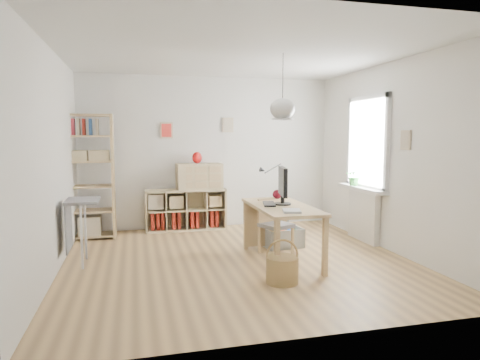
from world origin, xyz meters
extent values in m
plane|color=tan|center=(0.00, 0.00, 0.00)|extent=(4.50, 4.50, 0.00)
plane|color=white|center=(0.00, 2.25, 1.35)|extent=(4.50, 0.00, 4.50)
plane|color=white|center=(0.00, -2.25, 1.35)|extent=(4.50, 0.00, 4.50)
plane|color=white|center=(-2.25, 0.00, 1.35)|extent=(0.00, 4.50, 4.50)
plane|color=white|center=(2.25, 0.00, 1.35)|extent=(0.00, 4.50, 4.50)
plane|color=silver|center=(0.00, 0.00, 2.70)|extent=(4.50, 4.50, 0.00)
cylinder|color=black|center=(0.55, -0.15, 2.36)|extent=(0.01, 0.01, 0.68)
ellipsoid|color=silver|center=(0.55, -0.15, 2.00)|extent=(0.32, 0.32, 0.27)
cube|color=white|center=(2.23, 0.60, 1.55)|extent=(0.03, 1.00, 1.30)
cube|color=white|center=(2.21, 0.06, 1.55)|extent=(0.06, 0.08, 1.46)
cube|color=white|center=(2.21, 1.14, 1.55)|extent=(0.06, 0.08, 1.46)
cube|color=white|center=(2.21, 0.60, 2.24)|extent=(0.06, 1.16, 0.08)
cube|color=white|center=(2.21, 0.60, 0.86)|extent=(0.06, 1.16, 0.08)
cube|color=silver|center=(2.19, 0.60, 0.40)|extent=(0.10, 0.80, 0.80)
cube|color=white|center=(2.14, 0.60, 0.83)|extent=(0.22, 1.20, 0.06)
cube|color=#D5B07A|center=(0.55, -0.15, 0.73)|extent=(0.70, 1.50, 0.04)
cube|color=#D5B07A|center=(0.25, -0.85, 0.35)|extent=(0.06, 0.06, 0.71)
cube|color=#D5B07A|center=(0.25, 0.55, 0.35)|extent=(0.06, 0.06, 0.71)
cube|color=#D5B07A|center=(0.85, -0.85, 0.35)|extent=(0.06, 0.06, 0.71)
cube|color=#D5B07A|center=(0.85, 0.55, 0.35)|extent=(0.06, 0.06, 0.71)
cube|color=beige|center=(-0.45, 2.04, 0.01)|extent=(1.40, 0.38, 0.03)
cube|color=beige|center=(-0.45, 2.04, 0.70)|extent=(1.40, 0.38, 0.03)
cube|color=beige|center=(-1.14, 2.04, 0.36)|extent=(0.03, 0.38, 0.72)
cube|color=beige|center=(0.23, 2.04, 0.36)|extent=(0.03, 0.38, 0.72)
cube|color=beige|center=(-0.45, 2.22, 0.36)|extent=(1.40, 0.02, 0.72)
cube|color=maroon|center=(-1.03, 2.06, 0.19)|extent=(0.06, 0.26, 0.30)
cube|color=maroon|center=(-0.94, 2.06, 0.19)|extent=(0.05, 0.26, 0.30)
cube|color=maroon|center=(-0.86, 2.06, 0.19)|extent=(0.05, 0.26, 0.30)
cube|color=maroon|center=(-0.67, 2.06, 0.19)|extent=(0.05, 0.26, 0.30)
cube|color=maroon|center=(-0.58, 2.06, 0.19)|extent=(0.05, 0.26, 0.30)
cube|color=maroon|center=(-0.35, 2.06, 0.19)|extent=(0.06, 0.26, 0.30)
cube|color=maroon|center=(-0.26, 2.06, 0.19)|extent=(0.06, 0.26, 0.30)
cube|color=maroon|center=(0.00, 2.06, 0.19)|extent=(0.06, 0.26, 0.30)
cube|color=maroon|center=(0.09, 2.06, 0.19)|extent=(0.05, 0.26, 0.30)
cube|color=#D5B07A|center=(-2.41, 1.80, 1.00)|extent=(0.04, 0.38, 2.00)
cube|color=#D5B07A|center=(-1.65, 1.80, 1.00)|extent=(0.04, 0.38, 2.00)
cube|color=#D5B07A|center=(-2.03, 1.80, 0.05)|extent=(0.76, 0.38, 0.03)
cube|color=#D5B07A|center=(-2.03, 1.80, 0.45)|extent=(0.76, 0.38, 0.03)
cube|color=#D5B07A|center=(-2.03, 1.80, 0.85)|extent=(0.76, 0.38, 0.03)
cube|color=#D5B07A|center=(-2.03, 1.80, 1.25)|extent=(0.76, 0.38, 0.03)
cube|color=#D5B07A|center=(-2.03, 1.80, 1.65)|extent=(0.76, 0.38, 0.03)
cube|color=#D5B07A|center=(-2.03, 1.80, 1.98)|extent=(0.76, 0.38, 0.03)
cube|color=#254E8A|center=(-2.31, 1.80, 1.79)|extent=(0.04, 0.18, 0.26)
cube|color=maroon|center=(-2.23, 1.80, 1.79)|extent=(0.04, 0.18, 0.26)
cube|color=#C0B093|center=(-2.15, 1.80, 1.79)|extent=(0.04, 0.18, 0.26)
cube|color=maroon|center=(-2.07, 1.80, 1.79)|extent=(0.04, 0.18, 0.26)
cube|color=#254E8A|center=(-1.97, 1.80, 1.79)|extent=(0.04, 0.18, 0.26)
cube|color=#C0B093|center=(-1.87, 1.80, 1.79)|extent=(0.04, 0.18, 0.26)
cube|color=gray|center=(-1.97, 0.35, 0.83)|extent=(0.40, 0.55, 0.04)
cylinder|color=silver|center=(-1.97, 0.13, 0.41)|extent=(0.03, 0.03, 0.82)
cylinder|color=silver|center=(-1.97, 0.57, 0.41)|extent=(0.03, 0.03, 0.82)
cube|color=gray|center=(-2.15, 0.35, 0.50)|extent=(0.02, 0.50, 0.62)
cube|color=gray|center=(0.60, 0.21, 0.41)|extent=(0.50, 0.50, 0.05)
cube|color=#D5B07A|center=(0.52, 0.00, 0.19)|extent=(0.04, 0.04, 0.38)
cube|color=#D5B07A|center=(0.39, 0.30, 0.19)|extent=(0.04, 0.04, 0.38)
cube|color=#D5B07A|center=(0.82, 0.13, 0.19)|extent=(0.04, 0.04, 0.38)
cube|color=#D5B07A|center=(0.69, 0.43, 0.19)|extent=(0.04, 0.04, 0.38)
cube|color=#D5B07A|center=(0.53, 0.37, 0.60)|extent=(0.36, 0.18, 0.34)
cylinder|color=#A17D49|center=(0.28, -0.95, 0.15)|extent=(0.37, 0.37, 0.30)
torus|color=#A17D49|center=(0.28, -0.95, 0.32)|extent=(0.37, 0.08, 0.37)
cube|color=beige|center=(0.82, 0.54, 0.01)|extent=(0.58, 0.43, 0.02)
cube|color=beige|center=(0.56, 0.52, 0.14)|extent=(0.05, 0.38, 0.29)
cube|color=beige|center=(1.09, 0.57, 0.14)|extent=(0.05, 0.38, 0.29)
cube|color=beige|center=(0.84, 0.36, 0.14)|extent=(0.55, 0.06, 0.29)
cube|color=beige|center=(0.81, 0.72, 0.14)|extent=(0.55, 0.06, 0.29)
cube|color=beige|center=(0.79, 0.89, 0.41)|extent=(0.57, 0.23, 0.36)
sphere|color=yellow|center=(0.69, 0.48, 0.21)|extent=(0.12, 0.12, 0.12)
sphere|color=#194CB3|center=(0.91, 0.60, 0.21)|extent=(0.12, 0.12, 0.12)
sphere|color=#B34316|center=(0.80, 0.52, 0.21)|extent=(0.12, 0.12, 0.12)
sphere|color=green|center=(0.98, 0.48, 0.21)|extent=(0.12, 0.12, 0.12)
cylinder|color=black|center=(0.58, -0.10, 0.76)|extent=(0.23, 0.23, 0.02)
cylinder|color=black|center=(0.58, -0.10, 0.82)|extent=(0.05, 0.05, 0.10)
cube|color=black|center=(0.58, -0.10, 1.06)|extent=(0.17, 0.57, 0.37)
cube|color=black|center=(0.41, -0.05, 0.76)|extent=(0.24, 0.42, 0.02)
cylinder|color=black|center=(0.82, 0.52, 0.77)|extent=(0.06, 0.06, 0.04)
cylinder|color=black|center=(0.82, 0.52, 0.98)|extent=(0.02, 0.02, 0.42)
cone|color=black|center=(0.46, 0.43, 1.17)|extent=(0.10, 0.07, 0.10)
sphere|color=#4A090F|center=(0.68, 0.41, 0.82)|extent=(0.13, 0.13, 0.13)
cube|color=white|center=(0.51, -0.63, 0.76)|extent=(0.27, 0.31, 0.03)
cube|color=beige|center=(-0.21, 2.04, 0.95)|extent=(0.80, 0.39, 0.45)
ellipsoid|color=#A00E0D|center=(-0.24, 2.04, 1.27)|extent=(0.17, 0.17, 0.20)
imported|color=#296E29|center=(2.12, 0.81, 1.01)|extent=(0.34, 0.32, 0.30)
camera|label=1|loc=(-1.31, -5.39, 1.67)|focal=32.00mm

